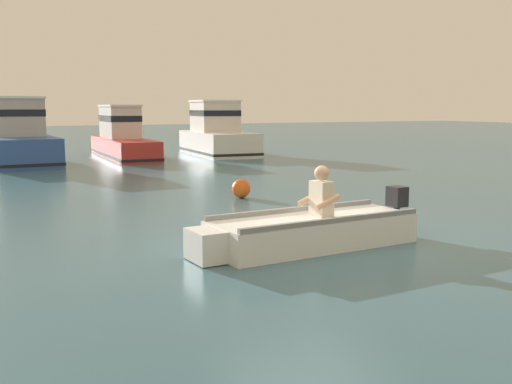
% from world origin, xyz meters
% --- Properties ---
extents(ground_plane, '(120.00, 120.00, 0.00)m').
position_xyz_m(ground_plane, '(0.00, 0.00, 0.00)').
color(ground_plane, '#386070').
extents(rowboat_with_person, '(3.72, 1.30, 1.19)m').
position_xyz_m(rowboat_with_person, '(-0.20, -0.37, 0.25)').
color(rowboat_with_person, white).
rests_on(rowboat_with_person, ground).
extents(moored_boat_blue, '(2.30, 5.44, 2.40)m').
position_xyz_m(moored_boat_blue, '(-2.73, 15.40, 0.88)').
color(moored_boat_blue, '#2D519E').
rests_on(moored_boat_blue, ground).
extents(moored_boat_red, '(1.80, 6.54, 2.13)m').
position_xyz_m(moored_boat_red, '(1.29, 16.61, 0.78)').
color(moored_boat_red, '#B72D28').
rests_on(moored_boat_red, ground).
extents(moored_boat_white, '(2.47, 5.16, 2.33)m').
position_xyz_m(moored_boat_white, '(5.29, 16.12, 0.86)').
color(moored_boat_white, white).
rests_on(moored_boat_white, ground).
extents(mooring_buoy, '(0.43, 0.43, 0.43)m').
position_xyz_m(mooring_buoy, '(0.93, 4.39, 0.21)').
color(mooring_buoy, '#E55919').
rests_on(mooring_buoy, ground).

